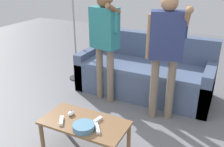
% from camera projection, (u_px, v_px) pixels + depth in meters
% --- Properties ---
extents(couch, '(2.06, 0.85, 0.91)m').
position_uv_depth(couch, '(145.00, 74.00, 3.94)').
color(couch, '#475675').
rests_on(couch, ground).
extents(coffee_table, '(0.91, 0.46, 0.39)m').
position_uv_depth(coffee_table, '(85.00, 126.00, 2.59)').
color(coffee_table, brown).
rests_on(coffee_table, ground).
extents(snack_bowl, '(0.22, 0.22, 0.06)m').
position_uv_depth(snack_bowl, '(84.00, 127.00, 2.44)').
color(snack_bowl, teal).
rests_on(snack_bowl, coffee_table).
extents(game_remote_nunchuk, '(0.06, 0.09, 0.05)m').
position_uv_depth(game_remote_nunchuk, '(71.00, 113.00, 2.68)').
color(game_remote_nunchuk, white).
rests_on(game_remote_nunchuk, coffee_table).
extents(player_right, '(0.52, 0.34, 1.60)m').
position_uv_depth(player_right, '(166.00, 45.00, 2.99)').
color(player_right, '#756656').
rests_on(player_right, ground).
extents(player_left, '(0.47, 0.38, 1.57)m').
position_uv_depth(player_left, '(104.00, 36.00, 3.44)').
color(player_left, '#756656').
rests_on(player_left, ground).
extents(game_remote_wand_near, '(0.13, 0.15, 0.03)m').
position_uv_depth(game_remote_wand_near, '(97.00, 128.00, 2.44)').
color(game_remote_wand_near, white).
rests_on(game_remote_wand_near, coffee_table).
extents(game_remote_wand_far, '(0.07, 0.16, 0.03)m').
position_uv_depth(game_remote_wand_far, '(96.00, 121.00, 2.56)').
color(game_remote_wand_far, white).
rests_on(game_remote_wand_far, coffee_table).
extents(game_remote_wand_spare, '(0.11, 0.15, 0.03)m').
position_uv_depth(game_remote_wand_spare, '(61.00, 121.00, 2.56)').
color(game_remote_wand_spare, white).
rests_on(game_remote_wand_spare, coffee_table).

